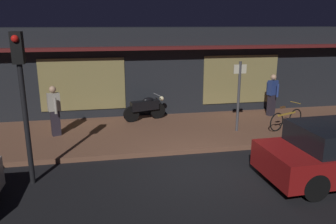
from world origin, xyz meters
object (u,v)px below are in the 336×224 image
object	(u,v)px
bicycle_parked	(286,119)
traffic_light_pole	(21,83)
sign_post	(239,92)
person_bystander	(272,94)
motorcycle	(146,107)
person_photographer	(54,110)

from	to	relation	value
bicycle_parked	traffic_light_pole	distance (m)	8.60
sign_post	traffic_light_pole	world-z (taller)	traffic_light_pole
person_bystander	sign_post	size ratio (longest dim) A/B	0.70
motorcycle	person_bystander	bearing A→B (deg)	-3.21
person_bystander	person_photographer	bearing A→B (deg)	-173.30
bicycle_parked	person_photographer	world-z (taller)	person_photographer
bicycle_parked	sign_post	bearing A→B (deg)	175.96
traffic_light_pole	bicycle_parked	bearing A→B (deg)	16.39
bicycle_parked	person_bystander	world-z (taller)	person_bystander
person_photographer	traffic_light_pole	size ratio (longest dim) A/B	0.46
motorcycle	sign_post	xyz separation A→B (m)	(2.96, -1.90, 0.86)
person_bystander	traffic_light_pole	xyz separation A→B (m)	(-8.37, -4.10, 1.45)
traffic_light_pole	person_bystander	bearing A→B (deg)	26.13
person_photographer	sign_post	world-z (taller)	sign_post
person_bystander	sign_post	xyz separation A→B (m)	(-2.11, -1.62, 0.48)
bicycle_parked	traffic_light_pole	xyz separation A→B (m)	(-8.03, -2.36, 1.97)
person_photographer	sign_post	distance (m)	6.15
sign_post	motorcycle	bearing A→B (deg)	147.26
bicycle_parked	person_photographer	distance (m)	7.93
sign_post	traffic_light_pole	bearing A→B (deg)	-158.32
traffic_light_pole	person_photographer	bearing A→B (deg)	87.09
person_photographer	traffic_light_pole	world-z (taller)	traffic_light_pole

